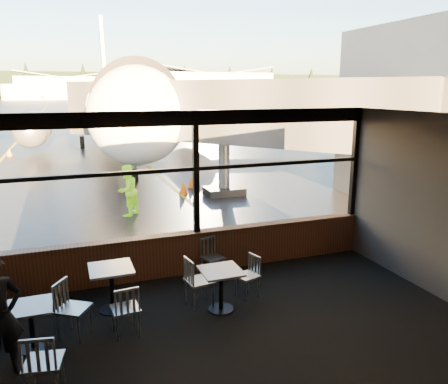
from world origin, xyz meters
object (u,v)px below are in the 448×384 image
chair_near_e (247,276)px  chair_near_n (213,258)px  cafe_table_mid (112,289)px  cone_wing (9,152)px  chair_mid_s (125,309)px  chair_left_s (44,363)px  cone_nose (183,187)px  cafe_table_left (32,327)px  airliner (113,66)px  chair_near_w (199,281)px  ground_crew (127,190)px  cafe_table_near (221,290)px  cone_extra (192,182)px  jet_bridge (250,137)px  chair_mid_w (73,309)px

chair_near_e → chair_near_n: 1.10m
cafe_table_mid → cone_wing: size_ratio=1.86×
chair_near_n → chair_mid_s: (-2.04, -1.63, 0.02)m
chair_left_s → cone_nose: bearing=76.9°
cafe_table_left → chair_mid_s: chair_mid_s is taller
airliner → chair_near_e: (-0.26, -23.25, -4.99)m
chair_near_w → cone_wing: 22.58m
cone_nose → chair_near_w: bearing=-103.1°
ground_crew → chair_left_s: bearing=30.1°
cafe_table_near → airliner: bearing=87.8°
chair_near_e → chair_near_w: bearing=77.6°
cafe_table_left → cafe_table_mid: bearing=32.3°
chair_near_n → cone_extra: 8.84m
airliner → chair_mid_s: size_ratio=39.37×
chair_near_e → chair_mid_s: chair_mid_s is taller
chair_near_e → ground_crew: 6.60m
jet_bridge → cone_extra: 3.66m
cafe_table_left → chair_near_w: (2.82, 0.44, 0.12)m
chair_mid_w → cone_wing: (-3.10, 22.24, -0.25)m
chair_mid_s → jet_bridge: bearing=49.3°
airliner → chair_mid_w: (-3.43, -23.60, -4.93)m
jet_bridge → ground_crew: size_ratio=6.44×
cafe_table_mid → chair_mid_s: bearing=-82.7°
chair_near_n → ground_crew: bearing=-94.8°
cone_extra → chair_mid_s: bearing=-111.5°
chair_mid_s → chair_mid_w: bearing=159.0°
chair_near_w → chair_mid_w: 2.22m
chair_near_e → chair_near_n: chair_near_n is taller
cone_nose → cafe_table_left: bearing=-117.8°
jet_bridge → chair_near_w: 8.27m
cafe_table_near → cone_wing: cafe_table_near is taller
jet_bridge → chair_mid_w: (-6.20, -7.30, -1.81)m
cone_nose → jet_bridge: bearing=-41.8°
ground_crew → cone_wing: size_ratio=3.65×
jet_bridge → cone_extra: size_ratio=21.50×
airliner → cafe_table_mid: bearing=-93.9°
airliner → cafe_table_left: bearing=-96.7°
jet_bridge → cone_wing: jet_bridge is taller
cafe_table_near → chair_mid_s: 1.74m
chair_mid_w → ground_crew: bearing=-162.4°
chair_near_e → cone_extra: size_ratio=1.68×
chair_near_w → cone_extra: 10.07m
jet_bridge → chair_left_s: size_ratio=10.85×
chair_near_n → cafe_table_mid: bearing=3.2°
chair_near_w → jet_bridge: bearing=141.5°
ground_crew → cone_extra: (3.01, 3.21, -0.57)m
airliner → chair_near_n: size_ratio=41.05×
ground_crew → cone_wing: bearing=-117.1°
chair_mid_w → cafe_table_mid: bearing=167.3°
jet_bridge → chair_mid_w: jet_bridge is taller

